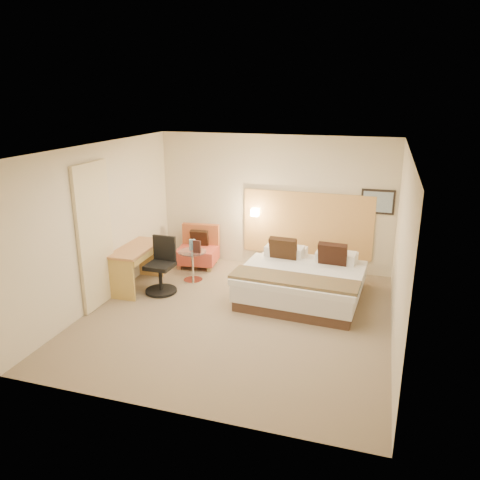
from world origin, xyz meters
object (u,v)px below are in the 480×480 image
(lounge_chair, at_px, (198,250))
(desk, at_px, (137,256))
(side_table, at_px, (193,264))
(desk_chair, at_px, (162,270))
(bed, at_px, (303,280))

(lounge_chair, xyz_separation_m, desk, (-0.63, -1.43, 0.29))
(lounge_chair, relative_size, desk, 0.67)
(lounge_chair, relative_size, side_table, 1.44)
(side_table, bearing_deg, lounge_chair, 104.69)
(desk, bearing_deg, lounge_chair, 66.38)
(desk_chair, bearing_deg, lounge_chair, 85.49)
(bed, height_order, side_table, bed)
(side_table, xyz_separation_m, desk_chair, (-0.34, -0.64, 0.08))
(lounge_chair, height_order, desk_chair, desk_chair)
(lounge_chair, relative_size, desk_chair, 0.85)
(side_table, bearing_deg, bed, -4.09)
(bed, xyz_separation_m, side_table, (-2.15, 0.15, 0.01))
(desk_chair, bearing_deg, side_table, 62.17)
(bed, relative_size, desk, 1.69)
(bed, distance_m, desk, 3.05)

